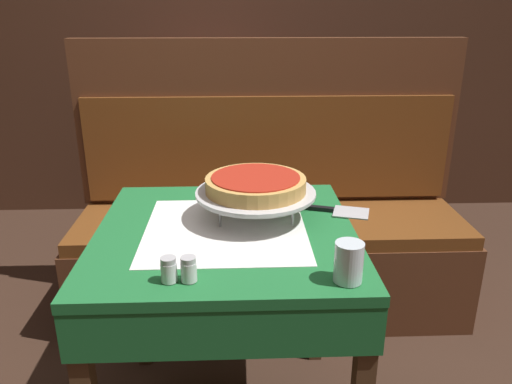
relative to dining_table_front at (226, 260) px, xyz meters
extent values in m
cube|color=#1E6B33|center=(0.00, 0.00, 0.09)|extent=(0.77, 0.77, 0.03)
cube|color=white|center=(0.00, 0.00, 0.10)|extent=(0.48, 0.48, 0.00)
cube|color=#1E6B33|center=(0.00, 0.00, 0.01)|extent=(0.77, 0.77, 0.14)
cube|color=#4C331E|center=(-0.35, 0.35, -0.29)|extent=(0.05, 0.05, 0.73)
cube|color=#4C331E|center=(0.35, 0.35, -0.29)|extent=(0.05, 0.05, 0.73)
cube|color=red|center=(-0.14, 1.61, 0.10)|extent=(0.65, 0.65, 0.03)
cube|color=white|center=(-0.14, 1.61, 0.11)|extent=(0.41, 0.41, 0.00)
cube|color=red|center=(-0.14, 1.61, 0.02)|extent=(0.65, 0.65, 0.13)
cube|color=#4C331E|center=(-0.43, 1.32, -0.28)|extent=(0.05, 0.05, 0.73)
cube|color=#4C331E|center=(0.15, 1.32, -0.28)|extent=(0.05, 0.05, 0.73)
cube|color=#4C331E|center=(-0.43, 1.90, -0.28)|extent=(0.05, 0.05, 0.73)
cube|color=#4C331E|center=(0.15, 1.90, -0.28)|extent=(0.05, 0.05, 0.73)
cube|color=brown|center=(0.19, 0.73, -0.44)|extent=(1.79, 0.53, 0.42)
cube|color=brown|center=(0.19, 0.73, -0.20)|extent=(1.76, 0.52, 0.06)
cube|color=brown|center=(0.19, 0.96, 0.21)|extent=(1.79, 0.06, 0.77)
cube|color=brown|center=(0.19, 0.92, 0.10)|extent=(1.72, 0.02, 0.50)
cube|color=#4C2D1E|center=(0.00, 2.06, 0.55)|extent=(6.00, 0.04, 2.40)
cylinder|color=#ADADB2|center=(0.09, 0.21, 0.14)|extent=(0.01, 0.01, 0.07)
cylinder|color=#ADADB2|center=(-0.02, 0.02, 0.14)|extent=(0.01, 0.01, 0.07)
cylinder|color=#ADADB2|center=(0.20, 0.02, 0.14)|extent=(0.01, 0.01, 0.07)
cylinder|color=#ADADB2|center=(0.09, 0.08, 0.18)|extent=(0.25, 0.25, 0.01)
cylinder|color=silver|center=(0.09, 0.08, 0.18)|extent=(0.36, 0.36, 0.01)
cylinder|color=silver|center=(0.09, 0.08, 0.19)|extent=(0.37, 0.37, 0.01)
cylinder|color=tan|center=(0.09, 0.08, 0.22)|extent=(0.31, 0.31, 0.04)
cylinder|color=#B22819|center=(0.09, 0.08, 0.24)|extent=(0.27, 0.27, 0.01)
cube|color=#BCBCC1|center=(0.40, 0.11, 0.11)|extent=(0.13, 0.12, 0.00)
cube|color=black|center=(0.28, 0.14, 0.11)|extent=(0.14, 0.06, 0.01)
cylinder|color=silver|center=(0.30, -0.31, 0.16)|extent=(0.07, 0.07, 0.10)
cylinder|color=silver|center=(-0.13, -0.30, 0.13)|extent=(0.04, 0.04, 0.05)
cylinder|color=#B7B7BC|center=(-0.13, -0.30, 0.16)|extent=(0.04, 0.04, 0.01)
cylinder|color=silver|center=(-0.08, -0.30, 0.13)|extent=(0.04, 0.04, 0.05)
cylinder|color=#B7B7BC|center=(-0.08, -0.30, 0.16)|extent=(0.04, 0.04, 0.01)
cube|color=black|center=(-0.20, 1.69, 0.13)|extent=(0.14, 0.14, 0.03)
cylinder|color=black|center=(-0.20, 1.69, 0.20)|extent=(0.01, 0.01, 0.12)
cylinder|color=#99194C|center=(-0.20, 1.74, 0.19)|extent=(0.04, 0.04, 0.09)
cylinder|color=gold|center=(-0.20, 1.65, 0.19)|extent=(0.04, 0.04, 0.09)
camera|label=1|loc=(0.04, -1.37, 0.73)|focal=35.00mm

